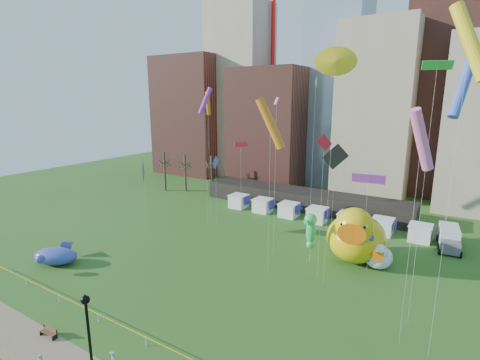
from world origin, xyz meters
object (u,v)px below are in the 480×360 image
Objects in this scene: lamppost at (88,324)px; toddler at (41,360)px; small_duck at (378,256)px; box_truck at (449,238)px; park_bench at (49,332)px; seahorse_purple at (369,245)px; whale_inflatable at (57,255)px; seahorse_green at (311,228)px; big_duck at (356,235)px.

toddler is (-3.60, -1.77, -3.30)m from lamppost.
small_duck reaches higher than box_truck.
park_bench is 3.53m from toddler.
small_duck is 0.71× the size of box_truck.
small_duck is 0.99× the size of seahorse_purple.
seahorse_purple is 2.81× the size of park_bench.
whale_inflatable is (-32.21, -17.98, -2.14)m from seahorse_purple.
seahorse_green is at bearing -167.11° from small_duck.
toddler is at bearing -59.85° from whale_inflatable.
toddler is at bearing -44.66° from park_bench.
big_duck is 1.60× the size of seahorse_green.
whale_inflatable is at bearing -157.85° from small_duck.
big_duck is 11.38× the size of toddler.
lamppost is (18.87, -8.88, 2.68)m from whale_inflatable.
seahorse_purple is at bearing 4.22° from whale_inflatable.
lamppost is at bearing -106.92° from seahorse_purple.
whale_inflatable reaches higher than park_bench.
seahorse_purple is 36.95m from whale_inflatable.
big_duck is 1.53× the size of whale_inflatable.
park_bench is at bearing -117.22° from seahorse_purple.
seahorse_purple is at bearing 38.54° from toddler.
park_bench is (-17.72, -28.08, -2.92)m from big_duck.
seahorse_green is (-7.37, -2.82, 2.86)m from small_duck.
big_duck is 2.59m from seahorse_purple.
seahorse_green is 29.35m from toddler.
whale_inflatable is at bearing -148.85° from box_truck.
big_duck is 14.73m from box_truck.
big_duck is at bearing 164.46° from small_duck.
big_duck is 3.41m from small_duck.
seahorse_purple is 0.76× the size of lamppost.
seahorse_green is 20.24m from box_truck.
seahorse_green is 26.28m from lamppost.
seahorse_purple is 5.31× the size of toddler.
whale_inflatable is at bearing 141.06° from park_bench.
seahorse_green reaches higher than box_truck.
park_bench is 0.26× the size of box_truck.
whale_inflatable is 15.11m from park_bench.
box_truck is at bearing 38.46° from toddler.
park_bench is (-19.67, -26.38, -2.75)m from seahorse_purple.
park_bench is at bearing -131.38° from box_truck.
whale_inflatable is 18.63m from toddler.
small_duck reaches higher than park_bench.
toddler is at bearing -101.88° from seahorse_green.
small_duck is at bearing 48.29° from park_bench.
lamppost is (-11.39, -28.56, 0.38)m from big_duck.
box_truck reaches higher than park_bench.
park_bench is 0.27× the size of lamppost.
seahorse_purple is 29.99m from lamppost.
big_duck is at bearing 52.63° from park_bench.
box_truck is at bearing 12.69° from whale_inflatable.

